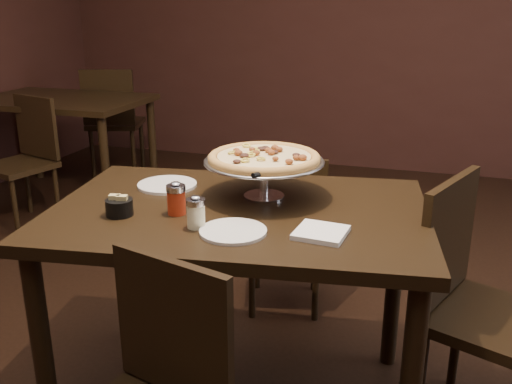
% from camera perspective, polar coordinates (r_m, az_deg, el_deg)
% --- Properties ---
extents(room, '(6.04, 7.04, 2.84)m').
position_cam_1_polar(room, '(1.96, 2.13, 15.01)').
color(room, black).
rests_on(room, ground).
extents(dining_table, '(1.43, 1.05, 0.83)m').
position_cam_1_polar(dining_table, '(2.06, -1.74, -4.43)').
color(dining_table, black).
rests_on(dining_table, ground).
extents(background_table, '(1.29, 0.86, 0.80)m').
position_cam_1_polar(background_table, '(4.77, -18.81, 7.63)').
color(background_table, black).
rests_on(background_table, ground).
extents(pizza_stand, '(0.45, 0.45, 0.18)m').
position_cam_1_polar(pizza_stand, '(2.09, 0.81, 3.37)').
color(pizza_stand, silver).
rests_on(pizza_stand, dining_table).
extents(parmesan_shaker, '(0.06, 0.06, 0.11)m').
position_cam_1_polar(parmesan_shaker, '(1.84, -6.03, -2.04)').
color(parmesan_shaker, '#F9F4C2').
rests_on(parmesan_shaker, dining_table).
extents(pepper_flake_shaker, '(0.07, 0.07, 0.12)m').
position_cam_1_polar(pepper_flake_shaker, '(1.97, -7.98, -0.67)').
color(pepper_flake_shaker, '#9B220E').
rests_on(pepper_flake_shaker, dining_table).
extents(packet_caddy, '(0.09, 0.09, 0.07)m').
position_cam_1_polar(packet_caddy, '(2.00, -13.52, -1.44)').
color(packet_caddy, black).
rests_on(packet_caddy, dining_table).
extents(napkin_stack, '(0.17, 0.17, 0.02)m').
position_cam_1_polar(napkin_stack, '(1.80, 6.51, -4.05)').
color(napkin_stack, white).
rests_on(napkin_stack, dining_table).
extents(plate_left, '(0.23, 0.23, 0.01)m').
position_cam_1_polar(plate_left, '(2.28, -8.88, 0.72)').
color(plate_left, white).
rests_on(plate_left, dining_table).
extents(plate_near, '(0.21, 0.21, 0.01)m').
position_cam_1_polar(plate_near, '(1.81, -2.31, -3.94)').
color(plate_near, white).
rests_on(plate_near, dining_table).
extents(serving_spatula, '(0.16, 0.16, 0.02)m').
position_cam_1_polar(serving_spatula, '(1.92, 1.05, 1.89)').
color(serving_spatula, silver).
rests_on(serving_spatula, pizza_stand).
extents(chair_far, '(0.47, 0.47, 0.84)m').
position_cam_1_polar(chair_far, '(2.83, 2.93, -3.54)').
color(chair_far, black).
rests_on(chair_far, ground).
extents(chair_side, '(0.57, 0.57, 0.94)m').
position_cam_1_polar(chair_side, '(2.22, 21.10, -9.95)').
color(chair_side, black).
rests_on(chair_side, ground).
extents(bg_chair_far, '(0.56, 0.56, 0.97)m').
position_cam_1_polar(bg_chair_far, '(5.29, -14.08, 7.19)').
color(bg_chair_far, black).
rests_on(bg_chair_far, ground).
extents(bg_chair_near, '(0.52, 0.52, 0.89)m').
position_cam_1_polar(bg_chair_near, '(4.34, -22.07, 3.39)').
color(bg_chair_near, black).
rests_on(bg_chair_near, ground).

